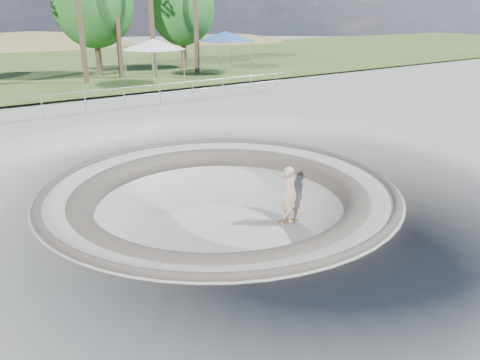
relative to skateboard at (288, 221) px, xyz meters
The scene contains 11 objects.
ground 3.27m from the skateboard, behind, with size 180.00×180.00×0.00m, color gray.
skate_bowl 2.70m from the skateboard, behind, with size 14.00×14.00×4.10m.
grass_strip 34.19m from the skateboard, 94.54° to the left, with size 180.00×36.00×0.12m.
distant_hills 57.43m from the skateboard, 88.92° to the left, with size 103.20×45.00×28.60m.
safety_railing 12.57m from the skateboard, 102.66° to the left, with size 25.00×0.06×1.03m.
skateboard is the anchor object (origin of this frame).
skater 0.97m from the skateboard, behind, with size 0.70×0.46×1.91m, color #D1A987.
canopy_white 19.01m from the skateboard, 77.68° to the left, with size 5.45×5.45×2.87m.
canopy_blue 23.83m from the skateboard, 61.45° to the left, with size 6.13×6.13×3.10m.
bushy_tree_mid 25.53m from the skateboard, 84.36° to the left, with size 5.79×5.27×8.36m.
bushy_tree_right 27.87m from the skateboard, 68.27° to the left, with size 5.40×4.91×7.79m.
Camera 1 is at (-6.93, -10.81, 4.85)m, focal length 35.00 mm.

